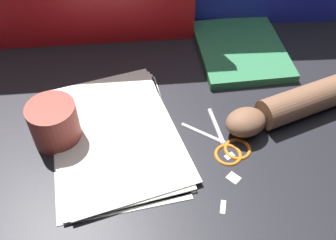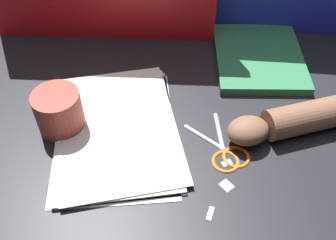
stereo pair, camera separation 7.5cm
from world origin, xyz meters
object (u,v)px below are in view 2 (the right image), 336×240
hand_forearm (309,117)px  mug (59,112)px  paper_stack (116,130)px  scissors (226,151)px  book_closed (259,57)px

hand_forearm → mug: 0.50m
paper_stack → scissors: size_ratio=2.31×
book_closed → hand_forearm: bearing=-79.9°
hand_forearm → mug: bearing=174.2°
book_closed → hand_forearm: (0.04, -0.23, 0.02)m
scissors → mug: size_ratio=1.65×
paper_stack → hand_forearm: hand_forearm is taller
book_closed → mug: mug is taller
scissors → book_closed: bearing=63.5°
paper_stack → book_closed: bearing=29.7°
paper_stack → hand_forearm: 0.39m
book_closed → hand_forearm: size_ratio=0.80×
scissors → hand_forearm: size_ratio=0.45×
book_closed → scissors: book_closed is taller
paper_stack → scissors: 0.23m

